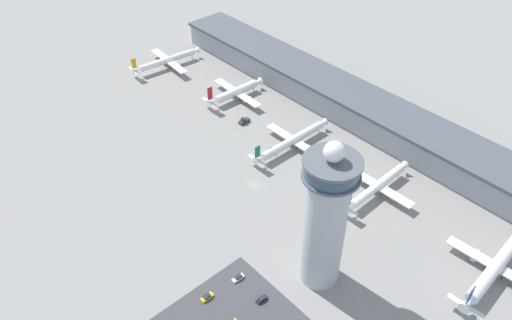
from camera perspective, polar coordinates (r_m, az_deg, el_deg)
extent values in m
plane|color=gray|center=(208.70, -0.24, -2.88)|extent=(1000.00, 1000.00, 0.00)
cube|color=#9399A3|center=(247.30, 12.01, 5.53)|extent=(248.15, 22.00, 12.37)
cube|color=#4C515B|center=(243.59, 12.23, 6.90)|extent=(248.15, 25.00, 1.60)
cylinder|color=#ADB2BC|center=(161.14, 7.81, -7.99)|extent=(13.18, 13.18, 45.22)
cylinder|color=#565B66|center=(145.25, 8.59, -1.80)|extent=(17.56, 17.56, 0.80)
cylinder|color=#334C60|center=(143.60, 8.68, -1.03)|extent=(16.15, 16.15, 4.34)
cylinder|color=#565B66|center=(141.91, 8.79, -0.20)|extent=(17.56, 17.56, 1.00)
sphere|color=white|center=(139.67, 8.93, 0.94)|extent=(6.23, 6.23, 6.23)
cylinder|color=white|center=(294.00, -10.09, 11.18)|extent=(6.14, 34.96, 3.53)
cone|color=white|center=(302.00, -6.91, 12.30)|extent=(3.76, 3.43, 3.53)
cone|color=white|center=(286.85, -13.51, 9.93)|extent=(3.48, 4.46, 3.17)
cube|color=white|center=(294.56, -9.96, 11.12)|extent=(35.24, 7.02, 0.44)
cylinder|color=#A8A8B2|center=(301.30, -10.47, 11.49)|extent=(2.23, 4.02, 1.94)
cylinder|color=#A8A8B2|center=(289.67, -9.03, 10.48)|extent=(2.23, 4.02, 1.94)
cube|color=orange|center=(284.43, -13.80, 10.68)|extent=(0.51, 2.81, 5.64)
cube|color=white|center=(286.26, -13.74, 9.91)|extent=(10.00, 2.74, 0.24)
cylinder|color=black|center=(302.20, -7.32, 11.61)|extent=(0.28, 0.28, 2.80)
cylinder|color=black|center=(293.48, -9.80, 10.46)|extent=(0.28, 0.28, 2.80)
cylinder|color=black|center=(297.38, -10.28, 10.80)|extent=(0.28, 0.28, 2.80)
cylinder|color=white|center=(260.79, -2.28, 7.82)|extent=(4.85, 25.97, 4.16)
cone|color=white|center=(268.83, 0.21, 8.89)|extent=(4.26, 3.86, 4.16)
cone|color=white|center=(253.07, -5.03, 6.62)|extent=(3.88, 5.09, 3.75)
cube|color=white|center=(261.44, -2.19, 7.72)|extent=(34.69, 5.32, 0.44)
cylinder|color=#A8A8B2|center=(267.55, -2.99, 8.18)|extent=(2.41, 4.64, 2.29)
cylinder|color=#A8A8B2|center=(257.81, -0.99, 6.92)|extent=(2.41, 4.64, 2.29)
cube|color=red|center=(249.73, -5.28, 7.58)|extent=(0.37, 2.81, 6.66)
cube|color=white|center=(252.18, -5.29, 6.58)|extent=(11.70, 2.31, 0.24)
cylinder|color=black|center=(268.72, -0.29, 8.10)|extent=(0.28, 0.28, 2.11)
cylinder|color=black|center=(260.34, -1.91, 6.96)|extent=(0.28, 0.28, 2.11)
cylinder|color=black|center=(264.25, -2.71, 7.47)|extent=(0.28, 0.28, 2.11)
cylinder|color=silver|center=(226.85, 4.25, 2.28)|extent=(3.65, 37.33, 3.61)
cone|color=silver|center=(239.32, 7.69, 4.22)|extent=(3.61, 3.25, 3.61)
cone|color=silver|center=(215.28, 0.35, 0.07)|extent=(3.25, 4.33, 3.25)
cube|color=silver|center=(227.67, 4.38, 2.23)|extent=(33.16, 4.44, 0.44)
cylinder|color=#A8A8B2|center=(232.74, 3.32, 2.89)|extent=(1.99, 3.97, 1.99)
cylinder|color=#A8A8B2|center=(225.23, 5.80, 1.31)|extent=(1.99, 3.97, 1.99)
cube|color=#14704C|center=(211.89, 0.18, 0.95)|extent=(0.30, 2.80, 5.77)
cube|color=silver|center=(214.39, 0.10, 0.00)|extent=(10.11, 2.01, 0.24)
cylinder|color=black|center=(239.20, 7.17, 3.39)|extent=(0.28, 0.28, 2.20)
cylinder|color=black|center=(227.22, 4.66, 1.41)|extent=(0.28, 0.28, 2.20)
cylinder|color=black|center=(229.95, 3.76, 1.98)|extent=(0.28, 0.28, 2.20)
cylinder|color=white|center=(208.18, 13.75, -2.87)|extent=(4.19, 33.28, 3.44)
cone|color=white|center=(220.68, 16.49, -0.67)|extent=(3.51, 3.17, 3.44)
cone|color=white|center=(196.24, 10.56, -5.41)|extent=(3.19, 4.19, 3.09)
cube|color=white|center=(209.02, 13.83, -2.91)|extent=(32.25, 5.13, 0.44)
cylinder|color=#A8A8B2|center=(212.87, 12.49, -2.12)|extent=(1.98, 3.82, 1.89)
cylinder|color=#A8A8B2|center=(208.04, 15.44, -3.88)|extent=(1.98, 3.82, 1.89)
cube|color=red|center=(192.67, 10.56, -4.59)|extent=(0.36, 2.81, 5.50)
cube|color=white|center=(195.26, 10.35, -5.52)|extent=(9.66, 2.22, 0.24)
cylinder|color=black|center=(220.57, 15.96, -1.57)|extent=(0.28, 0.28, 2.43)
cylinder|color=black|center=(209.16, 14.13, -3.80)|extent=(0.28, 0.28, 2.43)
cylinder|color=black|center=(210.89, 13.08, -3.17)|extent=(0.28, 0.28, 2.43)
cylinder|color=silver|center=(192.11, 25.75, -10.90)|extent=(6.63, 36.99, 4.37)
cone|color=silver|center=(177.97, 23.01, -14.91)|extent=(4.25, 5.47, 3.93)
cube|color=silver|center=(193.16, 25.77, -10.92)|extent=(36.06, 6.61, 0.44)
cylinder|color=#A8A8B2|center=(195.63, 23.82, -9.95)|extent=(2.69, 4.94, 2.40)
cube|color=navy|center=(173.00, 23.33, -14.00)|extent=(0.47, 2.81, 6.99)
cube|color=silver|center=(176.71, 22.83, -15.12)|extent=(12.33, 2.75, 0.24)
cylinder|color=black|center=(194.12, 26.28, -11.96)|extent=(0.28, 0.28, 2.16)
cylinder|color=black|center=(194.68, 24.67, -11.11)|extent=(0.28, 0.28, 2.16)
cube|color=black|center=(226.84, 7.28, 0.78)|extent=(6.41, 6.96, 0.12)
cube|color=gold|center=(226.35, 7.30, 0.94)|extent=(7.35, 8.05, 1.72)
cube|color=#232D38|center=(226.05, 7.34, 1.38)|extent=(3.36, 3.38, 1.41)
cube|color=black|center=(244.40, -1.34, 4.29)|extent=(2.59, 4.97, 0.12)
cube|color=#2D333D|center=(243.99, -1.35, 4.43)|extent=(2.73, 5.90, 1.56)
cube|color=#232D38|center=(242.86, -1.45, 4.65)|extent=(2.25, 1.83, 1.27)
cube|color=black|center=(225.04, 1.69, 0.77)|extent=(2.76, 5.28, 0.12)
cube|color=gold|center=(224.67, 1.70, 0.89)|extent=(2.97, 6.24, 1.33)
cube|color=#232D38|center=(224.29, 1.80, 1.21)|extent=(2.17, 2.04, 1.09)
cube|color=black|center=(176.05, -2.06, -13.42)|extent=(1.84, 3.93, 0.12)
cube|color=silver|center=(175.79, -2.07, -13.35)|extent=(1.94, 4.66, 0.77)
cube|color=#232D38|center=(175.28, -2.04, -13.20)|extent=(1.65, 2.59, 0.63)
cube|color=black|center=(170.83, 0.66, -15.74)|extent=(1.83, 3.43, 0.12)
cube|color=black|center=(170.55, 0.66, -15.67)|extent=(1.93, 4.08, 0.80)
cube|color=#232D38|center=(170.00, 0.69, -15.51)|extent=(1.64, 2.27, 0.66)
cube|color=black|center=(172.11, -5.60, -15.42)|extent=(1.83, 3.83, 0.12)
cube|color=gold|center=(171.82, -5.60, -15.35)|extent=(1.91, 4.56, 0.83)
cube|color=#232D38|center=(171.17, -5.65, -15.22)|extent=(1.68, 2.51, 0.68)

